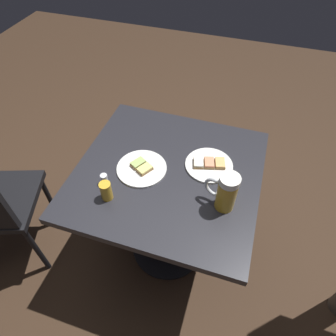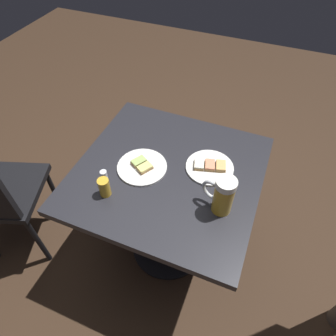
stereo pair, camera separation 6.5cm
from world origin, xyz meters
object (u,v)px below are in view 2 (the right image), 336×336
Objects in this scene: plate_far at (142,166)px; salt_shaker at (104,176)px; beer_mug at (223,195)px; beer_glass_small at (104,187)px; plate_near at (210,167)px.

salt_shaker is (0.12, -0.12, 0.02)m from plate_far.
beer_mug reaches higher than beer_glass_small.
salt_shaker is (0.24, -0.41, 0.02)m from plate_near.
beer_mug is 3.42× the size of salt_shaker.
plate_near and plate_far have the same top height.
plate_far is at bearing 135.66° from salt_shaker.
beer_glass_small reaches higher than plate_far.
salt_shaker is at bearing -59.84° from plate_near.
plate_near is 2.50× the size of beer_glass_small.
salt_shaker is (0.04, -0.51, -0.06)m from beer_mug.
plate_near is at bearing -152.63° from beer_mug.
beer_mug is at bearing 27.37° from plate_near.
plate_near is at bearing 120.16° from salt_shaker.
plate_near is at bearing 129.79° from beer_glass_small.
salt_shaker is at bearing -44.34° from plate_far.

